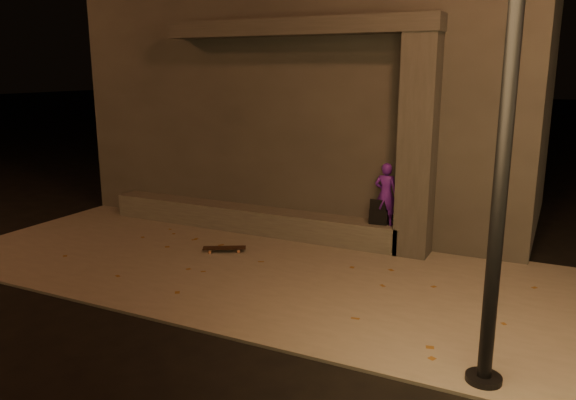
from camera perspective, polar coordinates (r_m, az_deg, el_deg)
The scene contains 9 objects.
ground at distance 7.21m, azimuth -8.83°, elevation -12.34°, with size 120.00×120.00×0.00m, color black.
sidewalk at distance 8.77m, azimuth -1.29°, elevation -7.28°, with size 11.00×4.40×0.04m, color slate.
building at distance 12.73m, azimuth 4.11°, elevation 11.00°, with size 9.00×5.10×5.22m.
ledge at distance 10.85m, azimuth -4.05°, elevation -1.92°, with size 6.00×0.55×0.45m, color #4A4843.
column at distance 9.36m, azimuth 13.04°, elevation 5.20°, with size 0.55×0.55×3.60m, color #383533.
canopy at distance 10.08m, azimuth 0.91°, elevation 17.14°, with size 5.00×0.70×0.28m, color #383533.
skateboarder at distance 9.62m, azimuth 9.90°, elevation 0.61°, with size 0.39×0.26×1.07m, color #5618A0.
backpack at distance 9.74m, azimuth 9.25°, elevation -1.53°, with size 0.32×0.22×0.44m.
skateboard at distance 9.65m, azimuth -6.48°, elevation -4.89°, with size 0.73×0.52×0.08m.
Camera 1 is at (3.81, -5.28, 3.09)m, focal length 35.00 mm.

